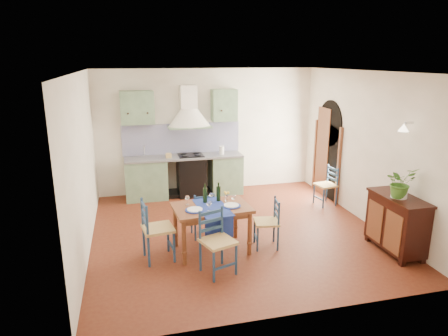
{
  "coord_description": "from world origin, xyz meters",
  "views": [
    {
      "loc": [
        -1.8,
        -6.38,
        3.0
      ],
      "look_at": [
        -0.15,
        0.3,
        1.11
      ],
      "focal_mm": 32.0,
      "sensor_mm": 36.0,
      "label": 1
    }
  ],
  "objects_px": {
    "sideboard": "(396,222)",
    "potted_plant": "(400,183)",
    "chair_near": "(217,241)",
    "dining_table": "(212,212)"
  },
  "relations": [
    {
      "from": "sideboard",
      "to": "potted_plant",
      "type": "height_order",
      "value": "potted_plant"
    },
    {
      "from": "sideboard",
      "to": "potted_plant",
      "type": "relative_size",
      "value": 2.17
    },
    {
      "from": "potted_plant",
      "to": "chair_near",
      "type": "bearing_deg",
      "value": 178.1
    },
    {
      "from": "dining_table",
      "to": "potted_plant",
      "type": "height_order",
      "value": "potted_plant"
    },
    {
      "from": "chair_near",
      "to": "potted_plant",
      "type": "bearing_deg",
      "value": -1.9
    },
    {
      "from": "dining_table",
      "to": "chair_near",
      "type": "distance_m",
      "value": 0.71
    },
    {
      "from": "dining_table",
      "to": "chair_near",
      "type": "height_order",
      "value": "dining_table"
    },
    {
      "from": "chair_near",
      "to": "sideboard",
      "type": "distance_m",
      "value": 2.91
    },
    {
      "from": "chair_near",
      "to": "sideboard",
      "type": "relative_size",
      "value": 0.89
    },
    {
      "from": "chair_near",
      "to": "sideboard",
      "type": "height_order",
      "value": "sideboard"
    }
  ]
}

